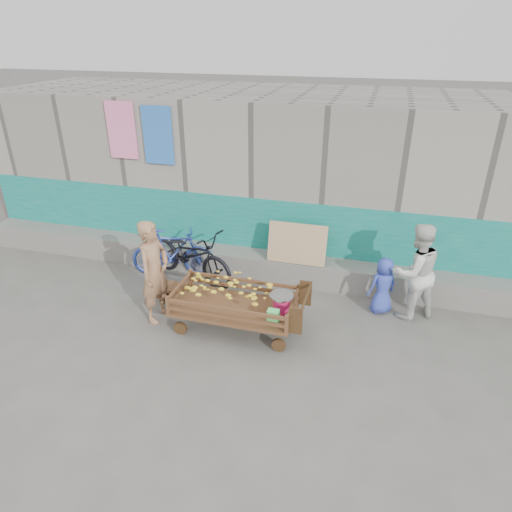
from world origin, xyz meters
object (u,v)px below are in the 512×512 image
(bench, at_px, (189,292))
(woman, at_px, (415,272))
(banana_cart, at_px, (232,297))
(vendor_man, at_px, (155,272))
(bicycle_dark, at_px, (190,254))
(bicycle_blue, at_px, (173,253))
(child, at_px, (383,286))

(bench, relative_size, woman, 0.71)
(banana_cart, distance_m, vendor_man, 1.24)
(bicycle_dark, distance_m, bicycle_blue, 0.35)
(bench, height_order, bicycle_blue, bicycle_blue)
(banana_cart, relative_size, bicycle_dark, 1.05)
(banana_cart, height_order, bicycle_blue, bicycle_blue)
(woman, xyz_separation_m, bicycle_blue, (-4.12, 0.21, -0.33))
(bench, height_order, bicycle_dark, bicycle_dark)
(woman, bearing_deg, bicycle_dark, -33.13)
(banana_cart, relative_size, bench, 1.77)
(vendor_man, distance_m, bicycle_dark, 1.33)
(vendor_man, bearing_deg, bicycle_blue, 23.15)
(bench, bearing_deg, bicycle_blue, 128.31)
(bicycle_dark, relative_size, bicycle_blue, 1.24)
(child, xyz_separation_m, bicycle_dark, (-3.33, 0.17, 0.02))
(vendor_man, height_order, bicycle_dark, vendor_man)
(bench, height_order, vendor_man, vendor_man)
(child, bearing_deg, bicycle_blue, -36.06)
(woman, distance_m, bicycle_dark, 3.78)
(banana_cart, xyz_separation_m, bicycle_dark, (-1.21, 1.26, -0.07))
(child, bearing_deg, bicycle_dark, -35.59)
(vendor_man, distance_m, bicycle_blue, 1.42)
(banana_cart, height_order, vendor_man, vendor_man)
(child, relative_size, bicycle_dark, 0.50)
(bicycle_blue, bearing_deg, vendor_man, 179.66)
(bench, relative_size, child, 1.18)
(banana_cart, relative_size, bicycle_blue, 1.30)
(bench, bearing_deg, bicycle_dark, 111.14)
(child, height_order, bicycle_dark, bicycle_dark)
(banana_cart, height_order, woman, woman)
(bench, distance_m, bicycle_dark, 0.88)
(vendor_man, height_order, bicycle_blue, vendor_man)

